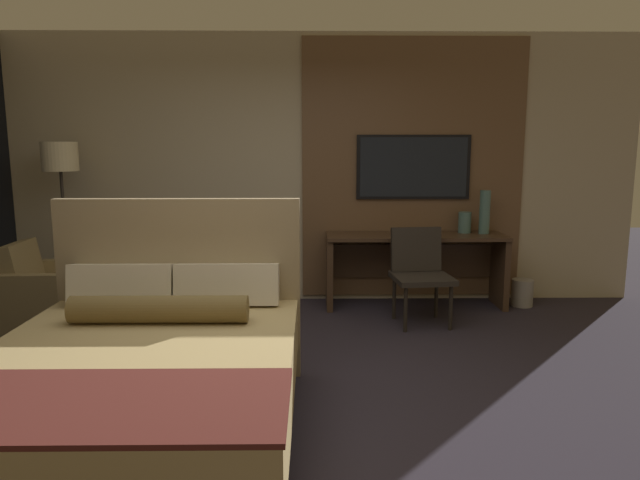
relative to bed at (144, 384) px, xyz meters
The scene contains 11 objects.
ground_plane 0.96m from the bed, 31.13° to the left, with size 16.00×16.00×0.00m, color #28232D.
wall_back_tv_panel 3.37m from the bed, 73.01° to the left, with size 7.20×0.09×2.80m.
bed is the anchor object (origin of this frame).
desk 3.42m from the bed, 54.27° to the left, with size 1.83×0.52×0.75m.
tv 3.75m from the bed, 56.23° to the left, with size 1.19×0.04×0.67m.
desk_chair 2.95m from the bed, 48.70° to the left, with size 0.57×0.57×0.89m.
armchair_by_window 2.47m from the bed, 125.11° to the left, with size 0.76×0.77×0.81m.
floor_lamp 3.19m from the bed, 120.15° to the left, with size 0.34×0.34×1.69m.
vase_tall 3.94m from the bed, 45.85° to the left, with size 0.11×0.11×0.45m.
vase_short 3.84m from the bed, 48.48° to the left, with size 0.13×0.13×0.22m.
waste_bin 4.15m from the bed, 41.14° to the left, with size 0.22×0.22×0.28m.
Camera 1 is at (0.17, -3.47, 1.64)m, focal length 32.00 mm.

